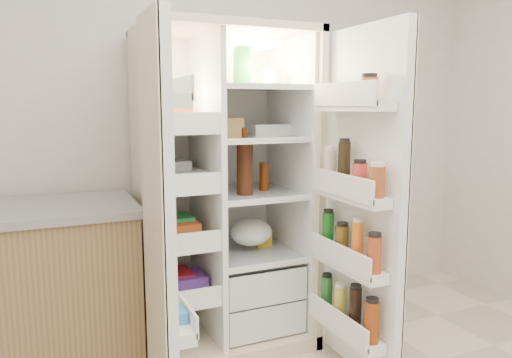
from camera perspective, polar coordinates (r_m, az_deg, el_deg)
name	(u,v)px	position (r m, az deg, el deg)	size (l,w,h in m)	color
wall_back	(212,111)	(3.13, -5.23, 8.03)	(4.00, 0.02, 2.70)	silver
refrigerator	(224,215)	(2.86, -3.74, -4.27)	(0.92, 0.70, 1.80)	beige
freezer_door	(159,221)	(2.12, -11.30, -4.88)	(0.15, 0.40, 1.72)	white
fridge_door	(361,210)	(2.45, 12.30, -3.63)	(0.17, 0.58, 1.72)	white
kitchen_counter	(13,295)	(2.76, -26.72, -12.13)	(1.22, 0.65, 0.89)	olive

